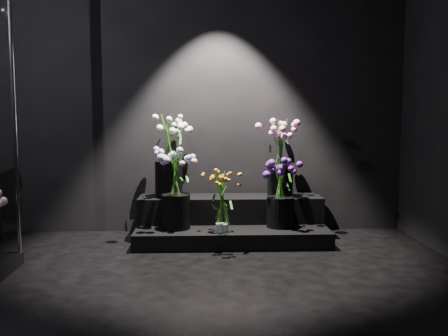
{
  "coord_description": "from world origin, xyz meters",
  "views": [
    {
      "loc": [
        0.01,
        -2.96,
        1.16
      ],
      "look_at": [
        0.18,
        1.2,
        0.72
      ],
      "focal_mm": 40.0,
      "sensor_mm": 36.0,
      "label": 1
    }
  ],
  "objects": [
    {
      "name": "display_riser",
      "position": [
        0.26,
        1.65,
        0.16
      ],
      "size": [
        1.74,
        0.77,
        0.39
      ],
      "color": "black",
      "rests_on": "floor"
    },
    {
      "name": "bouquet_pink_roses",
      "position": [
        0.74,
        1.74,
        0.8
      ],
      "size": [
        0.4,
        0.4,
        0.73
      ],
      "rotation": [
        0.0,
        0.0,
        0.12
      ],
      "color": "black",
      "rests_on": "display_riser"
    },
    {
      "name": "bouquet_lilac",
      "position": [
        -0.24,
        1.45,
        0.56
      ],
      "size": [
        0.51,
        0.51,
        0.73
      ],
      "rotation": [
        0.0,
        0.0,
        0.39
      ],
      "color": "black",
      "rests_on": "display_riser"
    },
    {
      "name": "wall_back",
      "position": [
        0.0,
        2.0,
        1.4
      ],
      "size": [
        4.0,
        0.0,
        4.0
      ],
      "primitive_type": "plane",
      "rotation": [
        1.57,
        0.0,
        0.0
      ],
      "color": "black",
      "rests_on": "floor"
    },
    {
      "name": "bouquet_orange_bells",
      "position": [
        0.17,
        1.31,
        0.44
      ],
      "size": [
        0.29,
        0.29,
        0.56
      ],
      "rotation": [
        0.0,
        0.0,
        0.09
      ],
      "color": "white",
      "rests_on": "display_riser"
    },
    {
      "name": "bouquet_cream_roses",
      "position": [
        -0.33,
        1.76,
        0.84
      ],
      "size": [
        0.52,
        0.52,
        0.77
      ],
      "rotation": [
        0.0,
        0.0,
        0.36
      ],
      "color": "black",
      "rests_on": "display_riser"
    },
    {
      "name": "bouquet_purple",
      "position": [
        0.7,
        1.48,
        0.49
      ],
      "size": [
        0.38,
        0.38,
        0.62
      ],
      "rotation": [
        0.0,
        0.0,
        0.12
      ],
      "color": "black",
      "rests_on": "display_riser"
    },
    {
      "name": "floor",
      "position": [
        0.0,
        0.0,
        0.0
      ],
      "size": [
        4.0,
        4.0,
        0.0
      ],
      "primitive_type": "plane",
      "color": "black",
      "rests_on": "ground"
    }
  ]
}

